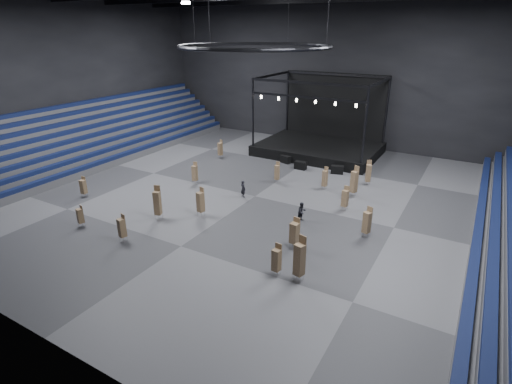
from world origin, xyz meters
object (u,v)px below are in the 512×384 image
Objects in this scene: chair_stack_1 at (195,173)px; chair_stack_11 at (354,181)px; chair_stack_8 at (201,201)px; flight_case_right at (337,170)px; chair_stack_15 at (277,259)px; chair_stack_3 at (325,178)px; chair_stack_12 at (300,259)px; chair_stack_7 at (220,149)px; chair_stack_13 at (367,222)px; chair_stack_6 at (157,202)px; chair_stack_9 at (122,227)px; stage at (321,141)px; chair_stack_0 at (368,173)px; man_center at (243,189)px; chair_stack_4 at (295,232)px; crew_member at (302,212)px; flight_case_left at (285,159)px; chair_stack_5 at (345,198)px; flight_case_mid at (301,165)px; chair_stack_10 at (83,186)px; chair_stack_2 at (277,172)px; chair_stack_14 at (80,215)px.

chair_stack_11 is at bearing 12.55° from chair_stack_1.
flight_case_right is at bearing 79.81° from chair_stack_8.
chair_stack_11 is at bearing 94.63° from chair_stack_15.
chair_stack_12 is (4.07, -14.92, 0.40)m from chair_stack_3.
chair_stack_13 reaches higher than chair_stack_7.
chair_stack_9 is (0.31, -4.03, -0.33)m from chair_stack_6.
stage is 12.43m from chair_stack_3.
chair_stack_13 is at bearing -96.60° from chair_stack_0.
chair_stack_0 reaches higher than man_center.
chair_stack_4 reaches higher than chair_stack_7.
chair_stack_4 is 0.76× the size of chair_stack_12.
flight_case_left is at bearing 55.12° from crew_member.
chair_stack_15 is at bearing -65.34° from flight_case_left.
chair_stack_15 is at bearing 21.86° from chair_stack_9.
chair_stack_9 is (-4.10, -28.22, -0.33)m from stage.
chair_stack_0 is at bearing 105.75° from chair_stack_11.
chair_stack_8 is (-6.65, -10.62, 0.15)m from chair_stack_3.
chair_stack_5 is (1.03, 7.83, -0.09)m from chair_stack_4.
chair_stack_3 is 7.96m from man_center.
flight_case_mid is 22.01m from chair_stack_10.
chair_stack_0 is 1.15× the size of chair_stack_5.
stage is 21.79m from chair_stack_13.
stage is 22.11m from chair_stack_8.
chair_stack_2 is at bearing -155.74° from chair_stack_11.
flight_case_left is 0.57× the size of chair_stack_7.
chair_stack_14 is 1.11× the size of crew_member.
chair_stack_10 is (-13.53, -12.13, -0.06)m from chair_stack_2.
flight_case_mid is 4.01m from flight_case_right.
chair_stack_3 is 0.74× the size of chair_stack_12.
flight_case_mid is at bearing 139.69° from chair_stack_5.
flight_case_left is 0.97× the size of flight_case_right.
chair_stack_12 is (10.72, -4.31, 0.25)m from chair_stack_8.
chair_stack_5 is 4.70m from chair_stack_13.
chair_stack_10 is at bearing 157.72° from chair_stack_6.
chair_stack_1 is 1.26× the size of chair_stack_14.
chair_stack_7 is 22.97m from chair_stack_13.
man_center is at bearing 92.02° from chair_stack_8.
chair_stack_13 is 1.10× the size of chair_stack_15.
chair_stack_0 is at bearing -24.79° from flight_case_right.
chair_stack_3 is 0.97× the size of chair_stack_4.
flight_case_right is at bearing 118.97° from chair_stack_5.
chair_stack_10 reaches higher than man_center.
chair_stack_13 is 1.51× the size of crew_member.
flight_case_left is at bearing -107.82° from stage.
stage is 10.78× the size of flight_case_right.
chair_stack_14 is at bearing -105.03° from chair_stack_1.
chair_stack_6 is (-8.86, -17.68, 1.02)m from flight_case_right.
crew_member is at bearing -72.86° from stage.
flight_case_left is at bearing 171.02° from chair_stack_11.
chair_stack_9 is at bearing 95.44° from man_center.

